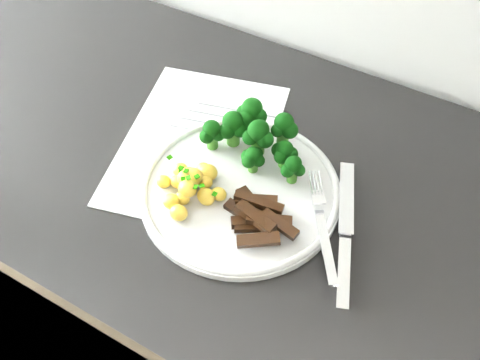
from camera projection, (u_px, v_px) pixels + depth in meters
counter at (234, 305)px, 1.15m from camera, size 2.40×0.60×0.90m
recipe_paper at (199, 142)px, 0.84m from camera, size 0.30×0.37×0.00m
plate at (240, 190)px, 0.77m from camera, size 0.29×0.29×0.02m
broccoli at (257, 134)px, 0.78m from camera, size 0.17×0.10×0.07m
potatoes at (192, 184)px, 0.75m from camera, size 0.10×0.10×0.04m
beef_strips at (259, 217)px, 0.72m from camera, size 0.11×0.10×0.03m
fork at (323, 229)px, 0.71m from camera, size 0.11×0.16×0.02m
knife at (344, 248)px, 0.70m from camera, size 0.10×0.22×0.02m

